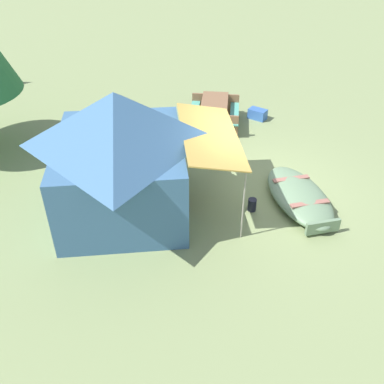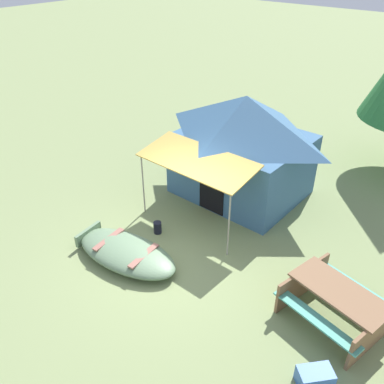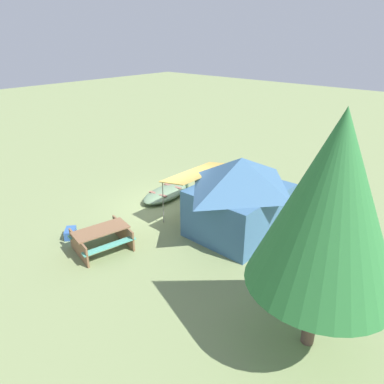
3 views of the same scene
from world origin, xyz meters
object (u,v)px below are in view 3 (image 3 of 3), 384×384
Objects in this scene: pine_tree_back_right at (331,204)px; beached_rowboat at (166,193)px; canvas_cabin_tent at (239,195)px; fuel_can at (187,201)px; picnic_table at (102,237)px; cooler_box at (70,233)px.

beached_rowboat is at bearing -112.85° from pine_tree_back_right.
canvas_cabin_tent is (0.34, 4.02, 1.25)m from beached_rowboat.
pine_tree_back_right is at bearing 62.98° from fuel_can.
fuel_can is (-4.39, -0.19, -0.32)m from picnic_table.
pine_tree_back_right reaches higher than picnic_table.
pine_tree_back_right reaches higher than cooler_box.
canvas_cabin_tent is 4.85m from picnic_table.
picnic_table is at bearing 2.47° from fuel_can.
picnic_table is 3.65× the size of cooler_box.
fuel_can is (-4.69, 1.27, -0.01)m from cooler_box.
beached_rowboat reaches higher than fuel_can.
pine_tree_back_right reaches higher than beached_rowboat.
picnic_table is 4.41m from fuel_can.
beached_rowboat is 0.66× the size of canvas_cabin_tent.
picnic_table is 1.52m from cooler_box.
beached_rowboat is at bearing -94.81° from canvas_cabin_tent.
pine_tree_back_right is at bearing 67.15° from beached_rowboat.
canvas_cabin_tent is at bearing -126.89° from pine_tree_back_right.
picnic_table is at bearing 17.47° from beached_rowboat.
fuel_can is at bearing -177.53° from picnic_table.
canvas_cabin_tent is at bearing 80.66° from fuel_can.
canvas_cabin_tent is 5.57m from pine_tree_back_right.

